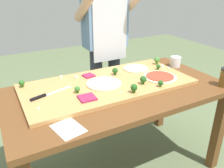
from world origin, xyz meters
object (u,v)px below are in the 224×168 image
Objects in this scene: cheese_crumble_e at (162,66)px; pizza_whole_white_garlic at (136,68)px; pizza_slice_near_left at (89,76)px; cheese_crumble_c at (38,109)px; broccoli_floret_front_left at (134,88)px; cook_center at (105,36)px; cheese_crumble_a at (76,77)px; cheese_crumble_f at (120,93)px; pizza_slice_near_right at (87,98)px; prep_table at (118,101)px; broccoli_floret_back_mid at (115,71)px; broccoli_floret_back_left at (143,80)px; broccoli_floret_front_mid at (77,89)px; chefs_knife at (46,95)px; broccoli_floret_center_right at (158,67)px; cheese_crumble_b at (169,68)px; cheese_crumble_d at (61,77)px; broccoli_floret_front_right at (161,83)px; broccoli_floret_center_left at (22,83)px; broccoli_floret_back_right at (157,60)px; recipe_note at (68,128)px; flour_cup at (175,62)px; pizza_whole_cheese_artichoke at (104,83)px.

pizza_whole_white_garlic is at bearing 162.15° from cheese_crumble_e.
cheese_crumble_c is (-0.47, -0.34, 0.00)m from pizza_slice_near_left.
broccoli_floret_front_left is 0.82m from cook_center.
cheese_crumble_f is at bearing -67.39° from cheese_crumble_a.
pizza_whole_white_garlic is 0.65m from pizza_slice_near_right.
broccoli_floret_back_mid is (0.08, 0.19, 0.16)m from prep_table.
broccoli_floret_back_left reaches higher than cheese_crumble_f.
pizza_slice_near_left is at bearing 174.11° from pizza_whole_white_garlic.
broccoli_floret_front_left is 0.38m from broccoli_floret_front_mid.
broccoli_floret_center_right is (0.97, 0.04, 0.02)m from chefs_knife.
cheese_crumble_d is at bearing 165.30° from cheese_crumble_b.
broccoli_floret_center_left is (-0.87, 0.46, 0.00)m from broccoli_floret_front_right.
broccoli_floret_back_left is at bearing -149.12° from cheese_crumble_e.
broccoli_floret_back_left reaches higher than pizza_whole_white_garlic.
broccoli_floret_front_mid is at bearing -157.07° from broccoli_floret_back_mid.
cook_center is at bearing 54.94° from pizza_slice_near_right.
cheese_crumble_a is 0.96× the size of cheese_crumble_e.
broccoli_floret_center_left reaches higher than broccoli_floret_front_right.
pizza_slice_near_left is 1.19× the size of broccoli_floret_back_right.
pizza_slice_near_left is 0.46× the size of recipe_note.
broccoli_floret_back_left reaches higher than cheese_crumble_b.
cheese_crumble_f is (-0.05, -0.12, 0.13)m from prep_table.
broccoli_floret_back_left is at bearing -11.07° from broccoli_floret_front_mid.
pizza_whole_white_garlic is 0.94m from recipe_note.
pizza_whole_white_garlic is 10.86× the size of cheese_crumble_a.
broccoli_floret_back_right reaches higher than flour_cup.
chefs_knife is 14.62× the size of cheese_crumble_d.
pizza_whole_cheese_artichoke is 0.15× the size of cook_center.
broccoli_floret_back_left is (0.45, 0.02, 0.03)m from pizza_slice_near_right.
pizza_whole_white_garlic is 10.38× the size of cheese_crumble_e.
broccoli_floret_back_left is 3.09× the size of cheese_crumble_e.
broccoli_floret_center_left is at bearing 170.93° from broccoli_floret_back_mid.
broccoli_floret_back_right reaches higher than cheese_crumble_f.
broccoli_floret_front_mid reaches higher than cheese_crumble_e.
broccoli_floret_front_right reaches higher than cheese_crumble_e.
prep_table is 78.81× the size of cheese_crumble_e.
cheese_crumble_c is 0.61× the size of cheese_crumble_d.
pizza_whole_cheese_artichoke is 0.55m from broccoli_floret_center_right.
broccoli_floret_back_right is at bearing -2.74° from pizza_slice_near_left.
pizza_slice_near_left is (-0.42, 0.04, -0.00)m from pizza_whole_white_garlic.
broccoli_floret_front_left reaches higher than prep_table.
prep_table is 6.22× the size of pizza_whole_cheese_artichoke.
pizza_slice_near_right is 1.63× the size of broccoli_floret_front_left.
broccoli_floret_front_left is 1.07× the size of broccoli_floret_back_mid.
pizza_slice_near_right is (-0.28, -0.08, 0.13)m from prep_table.
pizza_whole_cheese_artichoke is 4.25× the size of broccoli_floret_back_mid.
broccoli_floret_front_left reaches higher than cheese_crumble_c.
broccoli_floret_back_left reaches higher than broccoli_floret_front_right.
cheese_crumble_b and cheese_crumble_f have the same top height.
broccoli_floret_back_left reaches higher than cheese_crumble_e.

